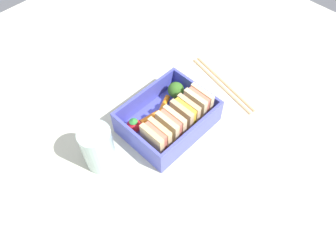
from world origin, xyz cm
name	(u,v)px	position (x,y,z in cm)	size (l,w,h in cm)	color
ground_plane	(168,128)	(0.00, 0.00, -1.00)	(120.00, 120.00, 2.00)	beige
bento_tray	(168,124)	(0.00, 0.00, 0.60)	(17.63, 13.79, 1.20)	#494FC2
bento_rim	(168,115)	(0.00, 0.00, 3.52)	(17.63, 13.79, 4.64)	#494FC2
sandwich_left	(198,103)	(-5.94, 2.70, 4.35)	(3.04, 5.39, 6.29)	beige
sandwich_center_left	(185,114)	(-1.98, 2.70, 4.35)	(3.04, 5.39, 6.29)	tan
sandwich_center	(171,126)	(1.98, 2.70, 4.35)	(3.04, 5.39, 6.29)	#DEBF89
sandwich_center_right	(156,139)	(5.94, 2.70, 4.35)	(3.04, 5.39, 6.29)	#E1BE7E
broccoli_floret	(176,90)	(-5.75, -3.32, 3.67)	(3.48, 3.48, 4.29)	#83D25F
carrot_stick_far_left	(164,105)	(-2.19, -3.42, 1.74)	(1.08, 1.08, 5.10)	orange
carrot_stick_left	(150,118)	(2.28, -2.98, 1.87)	(1.34, 1.34, 4.34)	orange
strawberry_far_left	(134,125)	(6.12, -3.46, 2.76)	(2.87, 2.87, 3.47)	red
chopstick_pair	(223,83)	(-16.87, 0.94, 0.35)	(5.70, 19.80, 0.70)	tan
drinking_glass	(98,148)	(14.86, -3.16, 4.80)	(5.92, 5.92, 9.60)	silver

